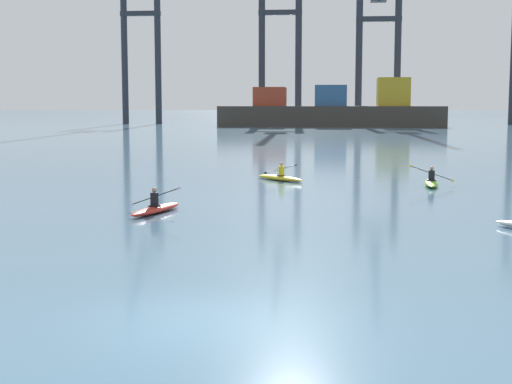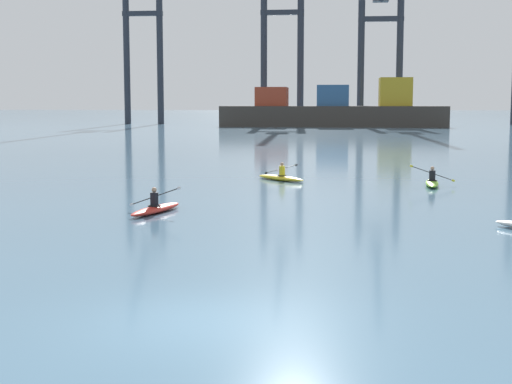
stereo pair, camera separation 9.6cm
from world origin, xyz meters
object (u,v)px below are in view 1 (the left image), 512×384
at_px(gantry_crane_east_mid, 379,35).
at_px(kayak_yellow, 280,177).
at_px(kayak_red, 156,208).
at_px(container_barge, 333,111).
at_px(gantry_crane_west_mid, 280,34).
at_px(gantry_crane_west, 140,34).
at_px(kayak_lime, 431,182).

xyz_separation_m(gantry_crane_east_mid, kayak_yellow, (-9.94, -97.46, -15.75)).
bearing_deg(kayak_red, kayak_yellow, 72.91).
distance_m(container_barge, kayak_yellow, 88.59).
relative_size(gantry_crane_west_mid, gantry_crane_east_mid, 1.01).
height_order(gantry_crane_west, kayak_yellow, gantry_crane_west).
relative_size(gantry_crane_west, gantry_crane_east_mid, 1.05).
height_order(container_barge, kayak_yellow, container_barge).
bearing_deg(container_barge, gantry_crane_west, 160.60).
bearing_deg(kayak_lime, gantry_crane_east_mid, 88.60).
xyz_separation_m(gantry_crane_west, gantry_crane_east_mid, (44.31, -3.89, -1.04)).
height_order(gantry_crane_west_mid, kayak_yellow, gantry_crane_west_mid).
xyz_separation_m(gantry_crane_east_mid, kayak_lime, (-2.43, -99.05, -15.75)).
height_order(kayak_yellow, kayak_red, kayak_red).
height_order(gantry_crane_west, kayak_lime, gantry_crane_west).
bearing_deg(kayak_lime, kayak_red, -137.27).
bearing_deg(kayak_yellow, gantry_crane_west, 108.73).
relative_size(gantry_crane_west, kayak_red, 10.42).
height_order(gantry_crane_west_mid, gantry_crane_east_mid, gantry_crane_west_mid).
bearing_deg(container_barge, kayak_red, -93.25).
height_order(gantry_crane_west, gantry_crane_east_mid, gantry_crane_west).
xyz_separation_m(container_barge, kayak_red, (-5.71, -100.44, -2.45)).
relative_size(gantry_crane_west_mid, kayak_red, 9.96).
xyz_separation_m(gantry_crane_west_mid, kayak_red, (4.10, -111.27, -16.29)).
xyz_separation_m(container_barge, gantry_crane_west_mid, (-9.81, 10.83, 13.84)).
xyz_separation_m(gantry_crane_west_mid, kayak_yellow, (7.76, -99.36, -16.29)).
relative_size(container_barge, kayak_yellow, 13.11).
height_order(kayak_lime, kayak_yellow, kayak_lime).
height_order(container_barge, kayak_lime, container_barge).
bearing_deg(gantry_crane_west, gantry_crane_east_mid, -5.02).
xyz_separation_m(kayak_lime, kayak_yellow, (-7.51, 1.60, -0.00)).
height_order(gantry_crane_west_mid, kayak_lime, gantry_crane_west_mid).
bearing_deg(kayak_yellow, kayak_red, -107.09).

